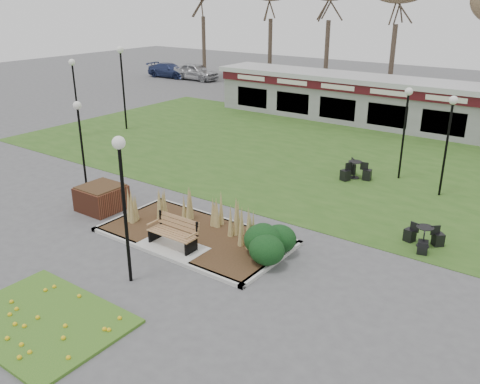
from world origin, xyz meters
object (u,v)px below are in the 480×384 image
Objects in this scene: lamp_post_mid_left at (122,69)px; car_silver at (196,72)px; lamp_post_far_left at (74,80)px; bistro_set_c at (423,240)px; brick_planter at (102,198)px; lamp_post_near_right at (122,178)px; car_black at (257,79)px; lamp_post_mid_right at (406,113)px; lamp_post_near_left at (80,128)px; bistro_set_b at (354,172)px; car_blue at (170,70)px; food_pavilion at (397,103)px; lamp_post_far_right at (450,124)px; park_bench at (174,232)px.

lamp_post_mid_left is 19.39m from car_silver.
lamp_post_far_left is 20.74m from bistro_set_c.
lamp_post_near_right reaches higher than brick_planter.
lamp_post_near_right is 0.98× the size of lamp_post_far_left.
lamp_post_near_right is 32.81m from car_black.
brick_planter is at bearing 148.08° from lamp_post_near_right.
lamp_post_mid_right is 0.97× the size of car_black.
bistro_set_c is 0.27× the size of car_silver.
lamp_post_mid_right reaches higher than lamp_post_near_left.
lamp_post_near_right is 17.11m from lamp_post_far_left.
car_blue is (-27.02, 16.95, 0.40)m from bistro_set_b.
lamp_post_mid_left is (-13.31, 11.97, 0.46)m from lamp_post_near_right.
lamp_post_near_left is 31.63m from car_blue.
food_pavilion is at bearing -107.69° from car_silver.
bistro_set_b is at bearing -125.69° from car_silver.
car_blue is at bearing 151.21° from lamp_post_far_right.
brick_planter reaches higher than bistro_set_b.
lamp_post_near_right is (4.72, -2.94, 2.61)m from brick_planter.
bistro_set_b is 29.37m from car_silver.
lamp_post_mid_right is at bearing 72.02° from park_bench.
car_blue is at bearing 125.97° from lamp_post_mid_left.
lamp_post_mid_right is at bearing 51.68° from brick_planter.
park_bench is at bearing -107.98° from lamp_post_mid_right.
lamp_post_near_right is (6.40, -3.57, 0.30)m from lamp_post_near_left.
food_pavilion is at bearing 41.87° from lamp_post_far_left.
car_blue is (-10.20, -0.22, -0.00)m from car_black.
lamp_post_far_right is (5.20, 11.87, -0.14)m from lamp_post_near_right.
brick_planter is at bearing -103.06° from food_pavilion.
lamp_post_near_left reaches higher than car_silver.
lamp_post_mid_right is 0.99× the size of lamp_post_far_right.
bistro_set_b is 0.30× the size of car_blue.
car_silver is at bearing 142.18° from bistro_set_c.
bistro_set_b is 1.13× the size of bistro_set_c.
lamp_post_near_left is 9.82m from lamp_post_far_left.
brick_planter is 31.37m from car_silver.
bistro_set_c is (6.40, -14.96, -1.23)m from food_pavilion.
food_pavilion reaches higher than car_silver.
lamp_post_near_left is at bearing 150.86° from lamp_post_near_right.
lamp_post_far_left reaches higher than lamp_post_near_right.
car_silver is at bearing 112.09° from lamp_post_far_left.
brick_planter is 12.94m from lamp_post_mid_right.
lamp_post_mid_left is 2.83m from lamp_post_far_left.
lamp_post_mid_right is at bearing -68.85° from food_pavilion.
lamp_post_far_right reaches higher than lamp_post_near_left.
lamp_post_near_left is (-1.68, 0.63, 2.31)m from brick_planter.
lamp_post_mid_right is (3.48, 10.72, 2.33)m from park_bench.
lamp_post_mid_left is 1.18× the size of car_black.
lamp_post_mid_left is 3.87× the size of bistro_set_c.
car_silver is (-25.43, 16.03, -2.13)m from lamp_post_mid_right.
brick_planter is 0.35× the size of lamp_post_far_left.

